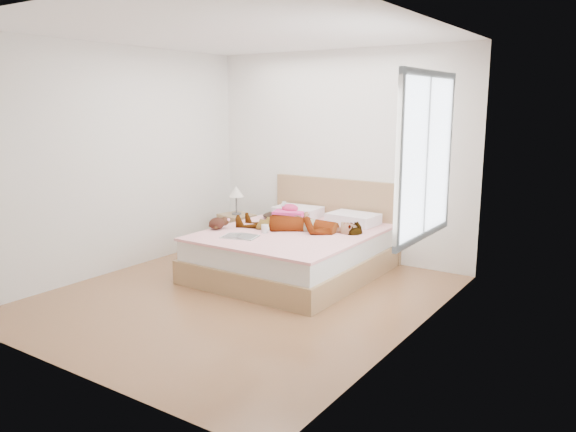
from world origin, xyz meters
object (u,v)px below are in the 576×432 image
object	(u,v)px
magazine	(240,236)
plush_toy	(218,223)
towel	(290,214)
phone	(283,204)
nightstand	(237,230)
woman	(300,221)
coffee_mug	(265,229)
bed	(297,249)

from	to	relation	value
magazine	plush_toy	distance (m)	0.49
magazine	towel	bearing A→B (deg)	93.35
plush_toy	phone	bearing A→B (deg)	72.34
magazine	nightstand	bearing A→B (deg)	130.56
towel	nightstand	distance (m)	0.87
woman	phone	size ratio (longest dim) A/B	14.84
woman	magazine	bearing A→B (deg)	-40.67
phone	coffee_mug	distance (m)	0.82
woman	nightstand	distance (m)	1.29
towel	plush_toy	world-z (taller)	towel
phone	nightstand	distance (m)	0.82
coffee_mug	nightstand	size ratio (longest dim) A/B	0.14
bed	nightstand	xyz separation A→B (m)	(-1.18, 0.35, 0.02)
woman	towel	world-z (taller)	woman
phone	towel	xyz separation A→B (m)	(0.10, -0.01, -0.11)
bed	towel	size ratio (longest dim) A/B	4.65
plush_toy	nightstand	bearing A→B (deg)	116.17
magazine	plush_toy	xyz separation A→B (m)	(-0.46, 0.17, 0.07)
magazine	nightstand	size ratio (longest dim) A/B	0.49
bed	plush_toy	distance (m)	0.96
bed	nightstand	world-z (taller)	bed
woman	plush_toy	xyz separation A→B (m)	(-0.79, -0.51, -0.03)
nightstand	plush_toy	bearing A→B (deg)	-63.83
towel	woman	bearing A→B (deg)	-44.35
coffee_mug	bed	bearing A→B (deg)	59.09
bed	phone	bearing A→B (deg)	138.65
phone	woman	bearing A→B (deg)	-53.39
towel	magazine	xyz separation A→B (m)	(0.06, -1.07, -0.07)
magazine	nightstand	world-z (taller)	nightstand
phone	coffee_mug	world-z (taller)	phone
phone	towel	size ratio (longest dim) A/B	0.22
bed	plush_toy	bearing A→B (deg)	-147.26
phone	plush_toy	world-z (taller)	phone
coffee_mug	phone	bearing A→B (deg)	109.68
towel	coffee_mug	world-z (taller)	towel
towel	coffee_mug	xyz separation A→B (m)	(0.17, -0.75, -0.03)
phone	coffee_mug	xyz separation A→B (m)	(0.27, -0.76, -0.14)
magazine	phone	bearing A→B (deg)	98.69
magazine	coffee_mug	bearing A→B (deg)	71.87
phone	nightstand	world-z (taller)	nightstand
coffee_mug	woman	bearing A→B (deg)	57.82
magazine	woman	bearing A→B (deg)	64.06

